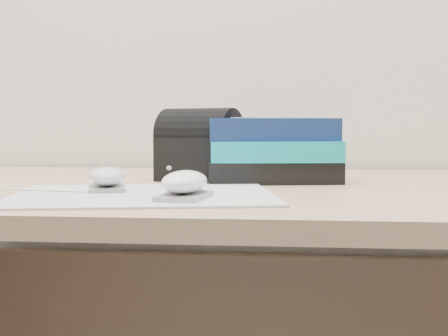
# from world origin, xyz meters

# --- Properties ---
(desk) EXTENTS (1.60, 0.80, 0.73)m
(desk) POSITION_xyz_m (0.00, 1.64, 0.50)
(desk) COLOR tan
(desk) RESTS_ON ground
(mousepad) EXTENTS (0.43, 0.36, 0.00)m
(mousepad) POSITION_xyz_m (-0.22, 1.39, 0.73)
(mousepad) COLOR #9999A2
(mousepad) RESTS_ON desk
(mouse_rear) EXTENTS (0.08, 0.11, 0.04)m
(mouse_rear) POSITION_xyz_m (-0.29, 1.44, 0.75)
(mouse_rear) COLOR gray
(mouse_rear) RESTS_ON mousepad
(mouse_front) EXTENTS (0.07, 0.11, 0.05)m
(mouse_front) POSITION_xyz_m (-0.15, 1.34, 0.75)
(mouse_front) COLOR #A6A6A8
(mouse_front) RESTS_ON mousepad
(usb_cable) EXTENTS (0.23, 0.05, 0.00)m
(usb_cable) POSITION_xyz_m (-0.41, 1.42, 0.73)
(usb_cable) COLOR white
(usb_cable) RESTS_ON mousepad
(book_stack) EXTENTS (0.27, 0.23, 0.12)m
(book_stack) POSITION_xyz_m (-0.04, 1.66, 0.79)
(book_stack) COLOR black
(book_stack) RESTS_ON desk
(pouch) EXTENTS (0.17, 0.14, 0.14)m
(pouch) POSITION_xyz_m (-0.17, 1.64, 0.80)
(pouch) COLOR black
(pouch) RESTS_ON desk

